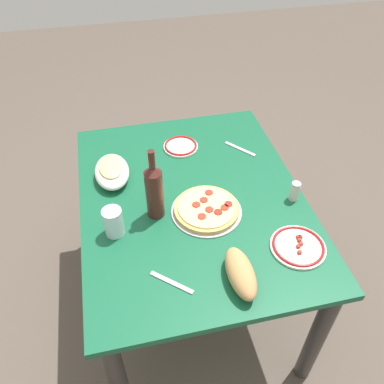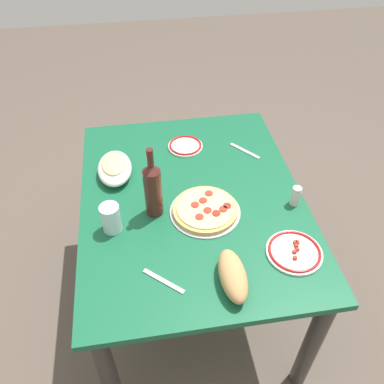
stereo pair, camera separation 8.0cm
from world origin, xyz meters
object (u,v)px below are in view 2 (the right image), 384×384
object	(u,v)px
side_plate_far	(294,252)
wine_bottle	(153,188)
pepperoni_pizza	(205,210)
side_plate_near	(185,146)
water_glass	(111,218)
bread_loaf	(233,276)
baked_pasta_dish	(115,167)
spice_shaker	(296,196)
dining_table	(192,217)

from	to	relation	value
side_plate_far	wine_bottle	bearing A→B (deg)	59.13
pepperoni_pizza	side_plate_near	distance (m)	0.44
water_glass	side_plate_far	xyz separation A→B (m)	(-0.23, -0.66, -0.05)
bread_loaf	baked_pasta_dish	bearing A→B (deg)	31.06
baked_pasta_dish	wine_bottle	xyz separation A→B (m)	(-0.26, -0.15, 0.09)
bread_loaf	side_plate_far	bearing A→B (deg)	-70.98
baked_pasta_dish	side_plate_near	world-z (taller)	baked_pasta_dish
side_plate_far	bread_loaf	distance (m)	0.27
water_glass	spice_shaker	distance (m)	0.75
baked_pasta_dish	wine_bottle	size ratio (longest dim) A/B	0.75
wine_bottle	bread_loaf	bearing A→B (deg)	-148.50
bread_loaf	spice_shaker	size ratio (longest dim) A/B	2.51
wine_bottle	spice_shaker	size ratio (longest dim) A/B	3.66
side_plate_near	side_plate_far	xyz separation A→B (m)	(-0.70, -0.30, 0.00)
water_glass	side_plate_far	size ratio (longest dim) A/B	0.58
wine_bottle	side_plate_near	xyz separation A→B (m)	(0.41, -0.19, -0.12)
bread_loaf	spice_shaker	world-z (taller)	spice_shaker
side_plate_near	side_plate_far	bearing A→B (deg)	-156.68
dining_table	pepperoni_pizza	bearing A→B (deg)	-157.79
dining_table	wine_bottle	world-z (taller)	wine_bottle
side_plate_near	bread_loaf	bearing A→B (deg)	-176.58
pepperoni_pizza	side_plate_far	distance (m)	0.38
side_plate_near	bread_loaf	xyz separation A→B (m)	(-0.79, -0.05, 0.03)
dining_table	wine_bottle	bearing A→B (deg)	110.62
dining_table	pepperoni_pizza	size ratio (longest dim) A/B	4.12
bread_loaf	water_glass	bearing A→B (deg)	51.98
side_plate_near	spice_shaker	world-z (taller)	spice_shaker
dining_table	baked_pasta_dish	size ratio (longest dim) A/B	4.94
spice_shaker	water_glass	bearing A→B (deg)	91.71
spice_shaker	bread_loaf	bearing A→B (deg)	134.49
wine_bottle	water_glass	size ratio (longest dim) A/B	2.66
dining_table	side_plate_far	distance (m)	0.50
side_plate_far	baked_pasta_dish	bearing A→B (deg)	49.23
water_glass	side_plate_near	world-z (taller)	water_glass
dining_table	bread_loaf	size ratio (longest dim) A/B	5.43
water_glass	dining_table	bearing A→B (deg)	-69.35
baked_pasta_dish	water_glass	xyz separation A→B (m)	(-0.33, 0.02, 0.02)
water_glass	spice_shaker	xyz separation A→B (m)	(0.02, -0.75, -0.02)
dining_table	spice_shaker	bearing A→B (deg)	-104.01
pepperoni_pizza	wine_bottle	world-z (taller)	wine_bottle
pepperoni_pizza	wine_bottle	xyz separation A→B (m)	(0.03, 0.20, 0.12)
pepperoni_pizza	side_plate_far	bearing A→B (deg)	-131.94
pepperoni_pizza	side_plate_far	size ratio (longest dim) A/B	1.39
baked_pasta_dish	water_glass	size ratio (longest dim) A/B	2.01
dining_table	bread_loaf	world-z (taller)	bread_loaf
pepperoni_pizza	dining_table	bearing A→B (deg)	22.21
wine_bottle	baked_pasta_dish	bearing A→B (deg)	30.43
bread_loaf	spice_shaker	xyz separation A→B (m)	(0.34, -0.34, 0.00)
pepperoni_pizza	baked_pasta_dish	distance (m)	0.46
pepperoni_pizza	spice_shaker	size ratio (longest dim) A/B	3.31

